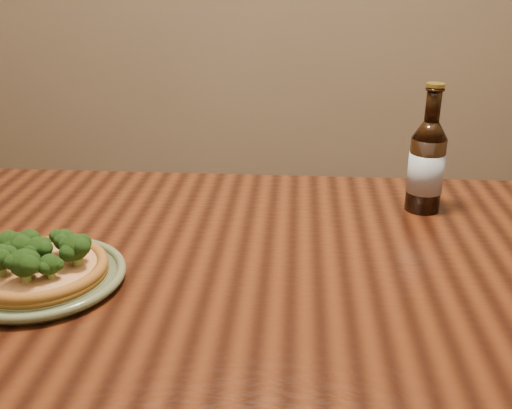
# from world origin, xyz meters

# --- Properties ---
(table) EXTENTS (1.60, 0.90, 0.75)m
(table) POSITION_xyz_m (0.00, 0.10, 0.66)
(table) COLOR #431E0E
(table) RESTS_ON ground
(plate) EXTENTS (0.25, 0.25, 0.02)m
(plate) POSITION_xyz_m (-0.27, 0.04, 0.76)
(plate) COLOR #5D6A49
(plate) RESTS_ON table
(pizza) EXTENTS (0.20, 0.20, 0.07)m
(pizza) POSITION_xyz_m (-0.28, 0.04, 0.78)
(pizza) COLOR #915C20
(pizza) RESTS_ON plate
(beer_bottle) EXTENTS (0.07, 0.07, 0.25)m
(beer_bottle) POSITION_xyz_m (0.36, 0.37, 0.84)
(beer_bottle) COLOR black
(beer_bottle) RESTS_ON table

